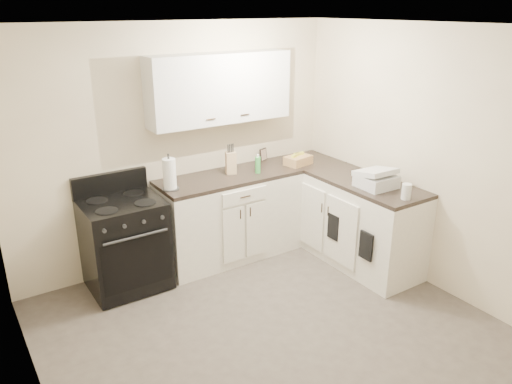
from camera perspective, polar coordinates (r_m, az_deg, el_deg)
floor at (r=4.41m, az=2.45°, el=-16.15°), size 3.60×3.60×0.00m
ceiling at (r=3.54m, az=3.09°, el=18.39°), size 3.60×3.60×0.00m
wall_back at (r=5.28m, az=-8.82°, el=5.14°), size 3.60×0.00×3.60m
wall_right at (r=5.02m, az=19.68°, el=3.33°), size 0.00×3.60×3.60m
wall_left at (r=3.18m, az=-24.81°, el=-7.25°), size 0.00×3.60×3.60m
wall_front at (r=2.72m, az=26.14°, el=-12.41°), size 3.60×0.00×3.60m
base_cabinets_back at (r=5.48m, az=-3.00°, el=-2.95°), size 1.55×0.60×0.90m
base_cabinets_right at (r=5.60m, az=9.98°, el=-2.72°), size 0.60×1.90×0.90m
countertop_back at (r=5.31m, az=-3.10°, el=1.70°), size 1.55×0.60×0.04m
countertop_right at (r=5.43m, az=10.28°, el=1.84°), size 0.60×1.90×0.04m
upper_cabinets at (r=5.22m, az=-4.14°, el=11.76°), size 1.55×0.30×0.70m
stove at (r=5.02m, az=-14.71°, el=-5.82°), size 0.74×0.63×0.89m
knife_block at (r=5.33m, az=-2.89°, el=3.34°), size 0.13×0.13×0.23m
paper_towel at (r=4.92m, az=-9.86°, el=2.02°), size 0.17×0.17×0.31m
soap_bottle at (r=5.35m, az=0.21°, el=3.10°), size 0.06×0.06×0.18m
picture_frame at (r=5.80m, az=0.85°, el=4.32°), size 0.12×0.07×0.14m
wicker_basket at (r=5.67m, az=4.84°, el=3.63°), size 0.33×0.25×0.10m
countertop_grill at (r=5.07m, az=13.59°, el=1.23°), size 0.35×0.33×0.13m
glass_jar at (r=4.82m, az=16.81°, el=0.05°), size 0.10×0.10×0.15m
oven_mitt_near at (r=4.96m, az=12.46°, el=-6.03°), size 0.02×0.16×0.28m
oven_mitt_far at (r=5.26m, az=8.83°, el=-3.98°), size 0.02×0.16×0.27m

